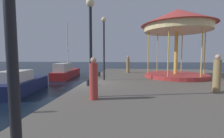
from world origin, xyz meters
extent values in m
plane|color=black|center=(0.00, 0.00, 0.00)|extent=(120.00, 120.00, 0.00)
cube|color=#5B564F|center=(6.70, 0.00, 0.40)|extent=(13.40, 23.30, 0.80)
cube|color=#19214C|center=(-4.69, 0.10, 0.44)|extent=(2.84, 5.26, 0.88)
cube|color=beige|center=(-4.62, -0.36, 1.23)|extent=(1.79, 2.40, 0.70)
cube|color=#4C6070|center=(-4.79, 0.72, 1.37)|extent=(1.26, 0.29, 0.31)
cube|color=maroon|center=(-4.57, 8.32, 0.42)|extent=(2.45, 7.14, 0.83)
cube|color=beige|center=(-4.41, 6.79, 1.30)|extent=(1.53, 3.19, 0.94)
cylinder|color=silver|center=(-4.62, 8.79, 3.74)|extent=(0.12, 0.12, 5.83)
cylinder|color=silver|center=(-4.45, 7.22, 1.73)|extent=(0.41, 3.14, 0.08)
cylinder|color=#B23333|center=(6.89, 3.25, 0.95)|extent=(4.98, 4.98, 0.30)
cylinder|color=gold|center=(6.89, 3.25, 2.82)|extent=(0.28, 0.28, 3.44)
cylinder|color=#F2E099|center=(6.89, 3.25, 4.79)|extent=(5.20, 5.20, 0.50)
cone|color=#C63D38|center=(6.89, 3.25, 5.69)|extent=(5.78, 5.78, 1.30)
cylinder|color=gold|center=(9.13, 3.25, 2.82)|extent=(0.08, 0.08, 3.44)
cylinder|color=gold|center=(8.01, 5.19, 2.82)|extent=(0.08, 0.08, 3.44)
cylinder|color=gold|center=(5.77, 5.19, 2.82)|extent=(0.08, 0.08, 3.44)
cylinder|color=gold|center=(4.65, 3.25, 2.82)|extent=(0.08, 0.08, 3.44)
cylinder|color=gold|center=(5.77, 1.31, 2.82)|extent=(0.08, 0.08, 3.44)
cylinder|color=gold|center=(8.01, 1.31, 2.82)|extent=(0.08, 0.08, 3.44)
cylinder|color=black|center=(1.59, -8.16, 2.69)|extent=(0.12, 0.12, 3.78)
cylinder|color=black|center=(1.37, -3.50, 2.67)|extent=(0.12, 0.12, 3.74)
sphere|color=#F9E5B2|center=(1.37, -3.50, 4.72)|extent=(0.36, 0.36, 0.36)
cylinder|color=black|center=(1.21, 1.17, 2.89)|extent=(0.12, 0.12, 4.18)
sphere|color=#F9E5B2|center=(1.21, 1.17, 5.16)|extent=(0.36, 0.36, 0.36)
cylinder|color=#2D2D33|center=(0.37, 1.98, 1.00)|extent=(0.24, 0.24, 0.40)
cylinder|color=#2D2D33|center=(0.61, -1.07, 1.00)|extent=(0.24, 0.24, 0.40)
cylinder|color=#2D2D33|center=(0.45, 3.11, 1.00)|extent=(0.24, 0.24, 0.40)
cylinder|color=#937A4C|center=(7.19, -2.07, 1.59)|extent=(0.34, 0.34, 1.59)
sphere|color=tan|center=(7.19, -2.07, 2.51)|extent=(0.24, 0.24, 0.24)
cylinder|color=#937A4C|center=(2.97, 6.34, 1.59)|extent=(0.34, 0.34, 1.57)
sphere|color=tan|center=(2.97, 6.34, 2.49)|extent=(0.24, 0.24, 0.24)
cylinder|color=#B23833|center=(1.55, -3.86, 1.53)|extent=(0.34, 0.34, 1.46)
sphere|color=tan|center=(1.55, -3.86, 2.38)|extent=(0.24, 0.24, 0.24)
camera|label=1|loc=(2.89, -9.74, 2.52)|focal=24.25mm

